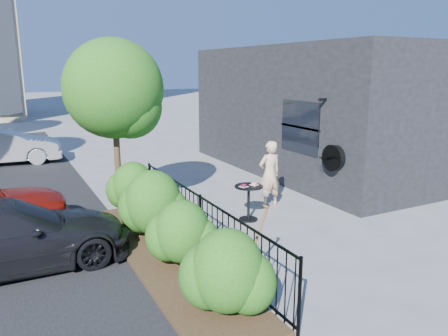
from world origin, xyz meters
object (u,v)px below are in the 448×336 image
cafe_table (249,196)px  woman (270,174)px  patio_tree (117,95)px  shovel (254,249)px  car_silver (3,146)px  car_darkgrey (4,236)px

cafe_table → woman: 1.20m
patio_tree → shovel: (0.98, -4.25, -2.20)m
patio_tree → cafe_table: size_ratio=4.63×
cafe_table → woman: (0.97, 0.65, 0.27)m
patio_tree → woman: 4.03m
car_silver → car_darkgrey: 9.30m
shovel → car_silver: (-3.34, 11.61, 0.07)m
patio_tree → woman: (3.37, -1.03, -1.95)m
car_silver → car_darkgrey: bearing=-174.6°
shovel → woman: bearing=53.4°
cafe_table → shovel: bearing=-118.9°
shovel → car_darkgrey: size_ratio=0.31×
shovel → cafe_table: bearing=61.1°
patio_tree → car_silver: (-2.35, 7.36, -2.12)m
shovel → car_darkgrey: shovel is taller
cafe_table → car_silver: bearing=117.7°
woman → car_silver: (-5.72, 8.39, -0.18)m
patio_tree → woman: size_ratio=2.41×
woman → patio_tree: bearing=-17.1°
car_silver → patio_tree: bearing=-156.0°
cafe_table → car_silver: size_ratio=0.22×
patio_tree → shovel: size_ratio=3.05×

